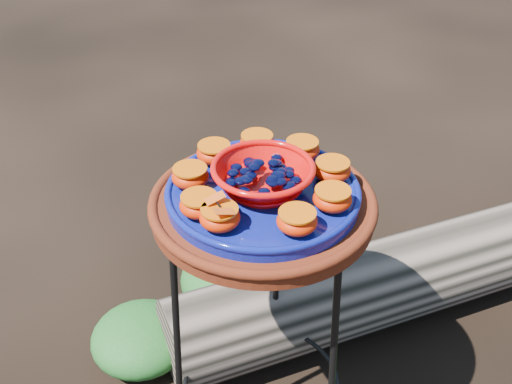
% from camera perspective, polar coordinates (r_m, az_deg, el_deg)
% --- Properties ---
extents(plant_stand, '(0.44, 0.44, 0.70)m').
position_cam_1_polar(plant_stand, '(1.58, 0.52, -12.19)').
color(plant_stand, black).
rests_on(plant_stand, ground).
extents(terracotta_saucer, '(0.46, 0.46, 0.04)m').
position_cam_1_polar(terracotta_saucer, '(1.33, 0.60, -1.34)').
color(terracotta_saucer, '#451807').
rests_on(terracotta_saucer, plant_stand).
extents(cobalt_plate, '(0.40, 0.40, 0.03)m').
position_cam_1_polar(cobalt_plate, '(1.32, 0.61, -0.22)').
color(cobalt_plate, '#080B5F').
rests_on(cobalt_plate, terracotta_saucer).
extents(red_bowl, '(0.20, 0.20, 0.06)m').
position_cam_1_polar(red_bowl, '(1.29, 0.62, 1.26)').
color(red_bowl, red).
rests_on(red_bowl, cobalt_plate).
extents(glass_gems, '(0.15, 0.15, 0.03)m').
position_cam_1_polar(glass_gems, '(1.27, 0.64, 2.79)').
color(glass_gems, black).
rests_on(glass_gems, red_bowl).
extents(orange_half_0, '(0.08, 0.08, 0.04)m').
position_cam_1_polar(orange_half_0, '(1.20, -3.24, -2.30)').
color(orange_half_0, '#BD3604').
rests_on(orange_half_0, cobalt_plate).
extents(orange_half_1, '(0.08, 0.08, 0.04)m').
position_cam_1_polar(orange_half_1, '(1.19, 3.66, -2.61)').
color(orange_half_1, '#BD3604').
rests_on(orange_half_1, cobalt_plate).
extents(orange_half_2, '(0.08, 0.08, 0.04)m').
position_cam_1_polar(orange_half_2, '(1.25, 6.80, -0.61)').
color(orange_half_2, '#BD3604').
rests_on(orange_half_2, cobalt_plate).
extents(orange_half_3, '(0.08, 0.08, 0.04)m').
position_cam_1_polar(orange_half_3, '(1.34, 6.80, 1.91)').
color(orange_half_3, '#BD3604').
rests_on(orange_half_3, cobalt_plate).
extents(orange_half_4, '(0.08, 0.08, 0.04)m').
position_cam_1_polar(orange_half_4, '(1.40, 4.11, 3.78)').
color(orange_half_4, '#BD3604').
rests_on(orange_half_4, cobalt_plate).
extents(orange_half_5, '(0.08, 0.08, 0.04)m').
position_cam_1_polar(orange_half_5, '(1.42, 0.09, 4.36)').
color(orange_half_5, '#BD3604').
rests_on(orange_half_5, cobalt_plate).
extents(orange_half_6, '(0.08, 0.08, 0.04)m').
position_cam_1_polar(orange_half_6, '(1.39, -3.73, 3.46)').
color(orange_half_6, '#BD3604').
rests_on(orange_half_6, cobalt_plate).
extents(orange_half_7, '(0.08, 0.08, 0.04)m').
position_cam_1_polar(orange_half_7, '(1.31, -5.85, 1.36)').
color(orange_half_7, '#BD3604').
rests_on(orange_half_7, cobalt_plate).
extents(orange_half_8, '(0.08, 0.08, 0.04)m').
position_cam_1_polar(orange_half_8, '(1.23, -5.05, -1.17)').
color(orange_half_8, '#BD3604').
rests_on(orange_half_8, cobalt_plate).
extents(butterfly, '(0.10, 0.09, 0.01)m').
position_cam_1_polar(butterfly, '(1.18, -3.28, -1.20)').
color(butterfly, '#D14B12').
rests_on(butterfly, orange_half_0).
extents(driftwood_log, '(1.40, 1.10, 0.27)m').
position_cam_1_polar(driftwood_log, '(2.07, 11.87, -7.68)').
color(driftwood_log, black).
rests_on(driftwood_log, ground).
extents(foliage_left, '(0.30, 0.30, 0.15)m').
position_cam_1_polar(foliage_left, '(1.97, -10.20, -12.55)').
color(foliage_left, '#1A4C1E').
rests_on(foliage_left, ground).
extents(foliage_back, '(0.36, 0.36, 0.18)m').
position_cam_1_polar(foliage_back, '(2.10, -1.86, -7.52)').
color(foliage_back, '#1A4C1E').
rests_on(foliage_back, ground).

